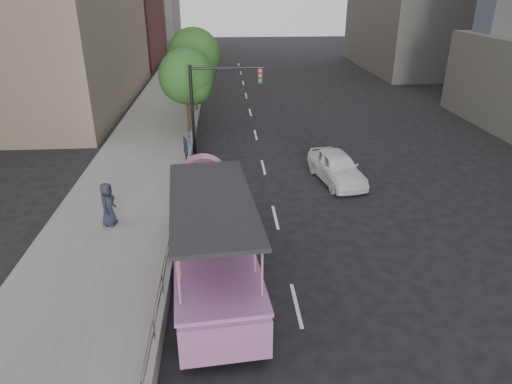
{
  "coord_description": "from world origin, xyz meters",
  "views": [
    {
      "loc": [
        -1.12,
        -13.5,
        9.21
      ],
      "look_at": [
        -0.02,
        1.61,
        2.33
      ],
      "focal_mm": 32.0,
      "sensor_mm": 36.0,
      "label": 1
    }
  ],
  "objects_px": {
    "car": "(337,167)",
    "street_tree_near": "(188,79)",
    "parking_sign": "(186,156)",
    "pedestrian_far": "(108,204)",
    "duck_boat": "(211,236)",
    "street_tree_far": "(195,57)",
    "traffic_signal": "(213,95)"
  },
  "relations": [
    {
      "from": "parking_sign",
      "to": "pedestrian_far",
      "type": "bearing_deg",
      "value": -123.24
    },
    {
      "from": "car",
      "to": "street_tree_near",
      "type": "bearing_deg",
      "value": 124.19
    },
    {
      "from": "duck_boat",
      "to": "street_tree_far",
      "type": "bearing_deg",
      "value": 93.77
    },
    {
      "from": "duck_boat",
      "to": "street_tree_near",
      "type": "bearing_deg",
      "value": 95.96
    },
    {
      "from": "car",
      "to": "street_tree_far",
      "type": "relative_size",
      "value": 0.71
    },
    {
      "from": "duck_boat",
      "to": "parking_sign",
      "type": "xyz_separation_m",
      "value": [
        -1.31,
        7.24,
        0.4
      ]
    },
    {
      "from": "car",
      "to": "parking_sign",
      "type": "relative_size",
      "value": 1.79
    },
    {
      "from": "traffic_signal",
      "to": "pedestrian_far",
      "type": "bearing_deg",
      "value": -114.35
    },
    {
      "from": "duck_boat",
      "to": "car",
      "type": "distance_m",
      "value": 9.67
    },
    {
      "from": "street_tree_near",
      "to": "street_tree_far",
      "type": "relative_size",
      "value": 0.89
    },
    {
      "from": "street_tree_near",
      "to": "duck_boat",
      "type": "bearing_deg",
      "value": -84.04
    },
    {
      "from": "duck_boat",
      "to": "pedestrian_far",
      "type": "relative_size",
      "value": 5.54
    },
    {
      "from": "car",
      "to": "traffic_signal",
      "type": "bearing_deg",
      "value": 133.28
    },
    {
      "from": "traffic_signal",
      "to": "car",
      "type": "bearing_deg",
      "value": -36.84
    },
    {
      "from": "street_tree_far",
      "to": "car",
      "type": "bearing_deg",
      "value": -61.52
    },
    {
      "from": "duck_boat",
      "to": "street_tree_near",
      "type": "distance_m",
      "value": 15.79
    },
    {
      "from": "parking_sign",
      "to": "traffic_signal",
      "type": "height_order",
      "value": "traffic_signal"
    },
    {
      "from": "traffic_signal",
      "to": "street_tree_near",
      "type": "bearing_deg",
      "value": 114.98
    },
    {
      "from": "street_tree_near",
      "to": "street_tree_far",
      "type": "xyz_separation_m",
      "value": [
        0.2,
        6.0,
        0.49
      ]
    },
    {
      "from": "traffic_signal",
      "to": "street_tree_far",
      "type": "height_order",
      "value": "street_tree_far"
    },
    {
      "from": "street_tree_far",
      "to": "street_tree_near",
      "type": "bearing_deg",
      "value": -91.91
    },
    {
      "from": "duck_boat",
      "to": "street_tree_far",
      "type": "relative_size",
      "value": 1.56
    },
    {
      "from": "car",
      "to": "parking_sign",
      "type": "bearing_deg",
      "value": 171.08
    },
    {
      "from": "duck_boat",
      "to": "parking_sign",
      "type": "relative_size",
      "value": 3.95
    },
    {
      "from": "car",
      "to": "duck_boat",
      "type": "bearing_deg",
      "value": -140.15
    },
    {
      "from": "car",
      "to": "street_tree_near",
      "type": "xyz_separation_m",
      "value": [
        -7.86,
        8.12,
        3.04
      ]
    },
    {
      "from": "pedestrian_far",
      "to": "street_tree_near",
      "type": "height_order",
      "value": "street_tree_near"
    },
    {
      "from": "parking_sign",
      "to": "street_tree_near",
      "type": "distance_m",
      "value": 8.54
    },
    {
      "from": "duck_boat",
      "to": "pedestrian_far",
      "type": "bearing_deg",
      "value": 145.47
    },
    {
      "from": "street_tree_far",
      "to": "traffic_signal",
      "type": "bearing_deg",
      "value": -81.57
    },
    {
      "from": "parking_sign",
      "to": "street_tree_near",
      "type": "bearing_deg",
      "value": 92.11
    },
    {
      "from": "pedestrian_far",
      "to": "traffic_signal",
      "type": "distance_m",
      "value": 10.34
    }
  ]
}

